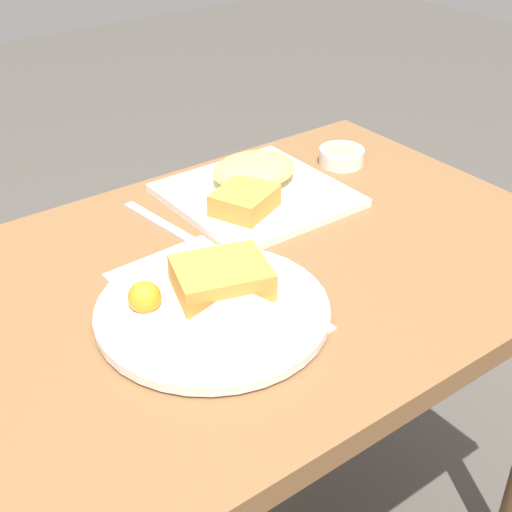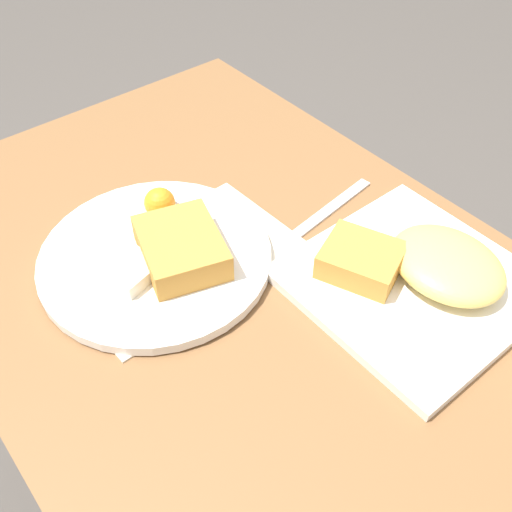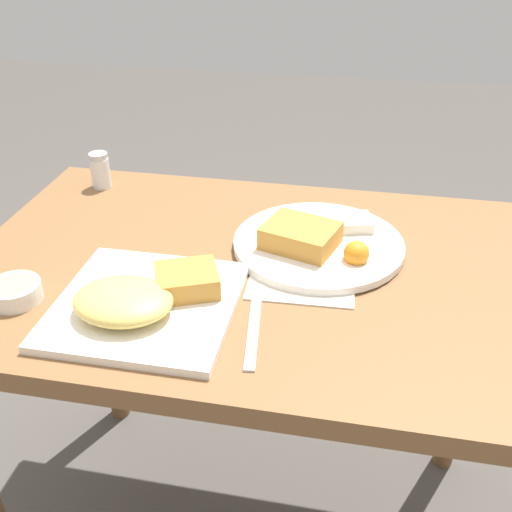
{
  "view_description": "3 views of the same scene",
  "coord_description": "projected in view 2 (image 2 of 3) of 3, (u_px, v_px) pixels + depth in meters",
  "views": [
    {
      "loc": [
        0.5,
        0.7,
        1.3
      ],
      "look_at": [
        -0.0,
        0.03,
        0.77
      ],
      "focal_mm": 50.0,
      "sensor_mm": 36.0,
      "label": 1
    },
    {
      "loc": [
        -0.41,
        0.32,
        1.31
      ],
      "look_at": [
        0.01,
        -0.02,
        0.76
      ],
      "focal_mm": 42.0,
      "sensor_mm": 36.0,
      "label": 2
    },
    {
      "loc": [
        0.17,
        -0.86,
        1.29
      ],
      "look_at": [
        0.0,
        -0.01,
        0.76
      ],
      "focal_mm": 42.0,
      "sensor_mm": 36.0,
      "label": 3
    }
  ],
  "objects": [
    {
      "name": "dining_table",
      "position": [
        247.0,
        328.0,
        0.85
      ],
      "size": [
        1.02,
        0.67,
        0.74
      ],
      "color": "brown",
      "rests_on": "ground_plane"
    },
    {
      "name": "ground_plane",
      "position": [
        250.0,
        509.0,
        1.3
      ],
      "size": [
        8.0,
        8.0,
        0.0
      ],
      "primitive_type": "plane",
      "color": "#4C4742"
    },
    {
      "name": "menu_card",
      "position": [
        182.0,
        260.0,
        0.8
      ],
      "size": [
        0.19,
        0.31,
        0.0
      ],
      "rotation": [
        0.0,
        0.0,
        0.04
      ],
      "color": "beige",
      "rests_on": "dining_table"
    },
    {
      "name": "plate_oval_far",
      "position": [
        158.0,
        253.0,
        0.79
      ],
      "size": [
        0.31,
        0.31,
        0.05
      ],
      "color": "white",
      "rests_on": "menu_card"
    },
    {
      "name": "plate_square_near",
      "position": [
        419.0,
        273.0,
        0.76
      ],
      "size": [
        0.27,
        0.27,
        0.06
      ],
      "color": "white",
      "rests_on": "dining_table"
    },
    {
      "name": "butter_knife",
      "position": [
        329.0,
        210.0,
        0.87
      ],
      "size": [
        0.04,
        0.18,
        0.0
      ],
      "rotation": [
        0.0,
        0.0,
        1.7
      ],
      "color": "silver",
      "rests_on": "dining_table"
    }
  ]
}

